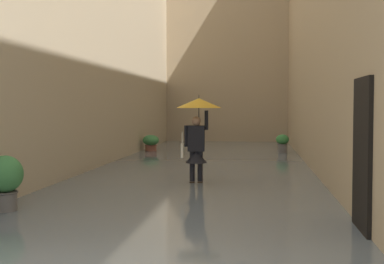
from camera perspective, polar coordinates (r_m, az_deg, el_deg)
ground_plane at (r=15.18m, az=1.28°, el=-4.04°), size 60.00×60.00×0.00m
flood_water at (r=15.17m, az=1.28°, el=-3.91°), size 6.75×28.25×0.07m
building_facade_far at (r=27.38m, az=3.84°, el=11.46°), size 9.55×1.80×11.88m
person_wading at (r=12.01m, az=0.60°, el=1.03°), size 1.04×1.04×2.05m
potted_plant_near_right at (r=20.69m, az=-4.43°, el=-1.13°), size 0.63×0.63×0.69m
potted_plant_mid_left at (r=20.04m, az=9.66°, el=-1.17°), size 0.48×0.48×0.75m
potted_plant_mid_right at (r=9.33m, az=-19.40°, el=-4.88°), size 0.60×0.60×0.99m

